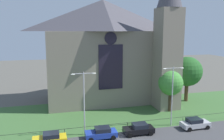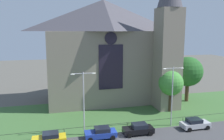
{
  "view_description": "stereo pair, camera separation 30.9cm",
  "coord_description": "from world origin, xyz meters",
  "views": [
    {
      "loc": [
        -9.03,
        -28.62,
        14.37
      ],
      "look_at": [
        0.58,
        8.0,
        7.91
      ],
      "focal_mm": 38.55,
      "sensor_mm": 36.0,
      "label": 1
    },
    {
      "loc": [
        -8.73,
        -28.7,
        14.37
      ],
      "look_at": [
        0.58,
        8.0,
        7.91
      ],
      "focal_mm": 38.55,
      "sensor_mm": 36.0,
      "label": 2
    }
  ],
  "objects": [
    {
      "name": "grass_verge",
      "position": [
        0.0,
        8.0,
        0.0
      ],
      "size": [
        120.0,
        20.0,
        0.01
      ],
      "primitive_type": "cube",
      "color": "#3D6633",
      "rests_on": "ground"
    },
    {
      "name": "streetlamp_near",
      "position": [
        -4.77,
        2.4,
        5.54
      ],
      "size": [
        3.37,
        0.26,
        8.79
      ],
      "color": "#B2B2B7",
      "rests_on": "ground"
    },
    {
      "name": "parked_car_black",
      "position": [
        2.53,
        0.78,
        0.74
      ],
      "size": [
        4.25,
        2.13,
        1.51
      ],
      "rotation": [
        0.0,
        0.0,
        3.11
      ],
      "color": "black",
      "rests_on": "ground"
    },
    {
      "name": "streetlamp_far",
      "position": [
        8.33,
        2.4,
        5.64
      ],
      "size": [
        3.37,
        0.26,
        8.97
      ],
      "color": "#B2B2B7",
      "rests_on": "ground"
    },
    {
      "name": "church_building",
      "position": [
        2.22,
        17.63,
        10.27
      ],
      "size": [
        23.2,
        16.2,
        26.0
      ],
      "color": "gray",
      "rests_on": "ground"
    },
    {
      "name": "parked_car_silver",
      "position": [
        11.19,
        0.55,
        0.74
      ],
      "size": [
        4.21,
        2.05,
        1.51
      ],
      "rotation": [
        0.0,
        0.0,
        0.01
      ],
      "color": "#B7B7BC",
      "rests_on": "ground"
    },
    {
      "name": "parked_car_blue",
      "position": [
        -2.77,
        0.82,
        0.74
      ],
      "size": [
        4.25,
        2.11,
        1.51
      ],
      "rotation": [
        0.0,
        0.0,
        3.12
      ],
      "color": "#1E3899",
      "rests_on": "ground"
    },
    {
      "name": "ground",
      "position": [
        0.0,
        10.0,
        0.0
      ],
      "size": [
        160.0,
        160.0,
        0.0
      ],
      "primitive_type": "plane",
      "color": "#56544C"
    },
    {
      "name": "parked_car_yellow",
      "position": [
        -9.4,
        0.76,
        0.74
      ],
      "size": [
        4.22,
        2.05,
        1.51
      ],
      "rotation": [
        0.0,
        0.0,
        3.15
      ],
      "color": "gold",
      "rests_on": "ground"
    },
    {
      "name": "tree_right_far",
      "position": [
        17.4,
        13.02,
        6.02
      ],
      "size": [
        5.85,
        5.85,
        8.99
      ],
      "color": "#4C3823",
      "rests_on": "ground"
    },
    {
      "name": "iron_railing",
      "position": [
        1.45,
        2.5,
        0.99
      ],
      "size": [
        35.78,
        0.07,
        1.13
      ],
      "color": "black",
      "rests_on": "ground"
    },
    {
      "name": "tree_right_near",
      "position": [
        11.21,
        8.28,
        5.05
      ],
      "size": [
        4.32,
        4.32,
        7.27
      ],
      "color": "#423021",
      "rests_on": "ground"
    }
  ]
}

